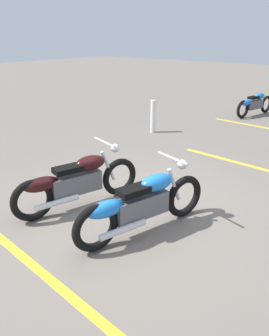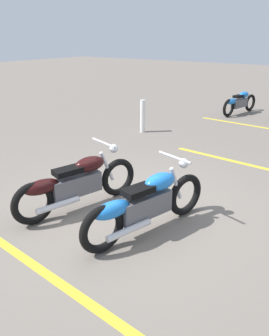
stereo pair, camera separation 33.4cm
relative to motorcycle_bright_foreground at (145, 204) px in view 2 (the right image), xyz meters
name	(u,v)px [view 2 (the right image)]	position (x,y,z in m)	size (l,w,h in m)	color
ground_plane	(129,208)	(0.46, 0.63, -0.46)	(60.00, 60.00, 0.00)	slate
motorcycle_bright_foreground	(145,204)	(0.00, 0.00, 0.00)	(2.18, 0.78, 1.04)	black
motorcycle_dark_foreground	(76,183)	(-0.07, 1.28, 0.00)	(2.18, 0.78, 1.04)	black
motorcycle_row_center	(239,102)	(8.41, 1.65, -0.04)	(2.02, 0.54, 0.77)	black
bollard_post	(143,116)	(4.41, 3.08, 0.01)	(0.14, 0.14, 0.94)	white
parking_stripe_near	(58,282)	(-1.45, 0.22, -0.46)	(3.20, 0.12, 0.01)	yellow
parking_stripe_mid	(240,163)	(3.58, -0.14, -0.46)	(3.20, 0.12, 0.01)	yellow
parking_stripe_far	(248,125)	(7.01, 0.81, -0.46)	(3.20, 0.12, 0.01)	yellow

